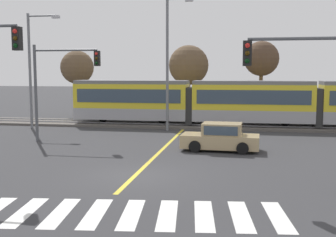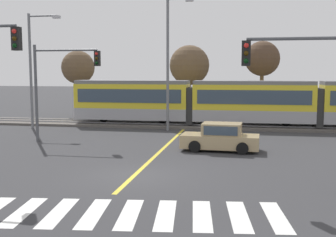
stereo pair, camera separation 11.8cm
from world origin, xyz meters
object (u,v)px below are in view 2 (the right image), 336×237
(sedan_crossing, at_px, (220,138))
(bare_tree_far_west, at_px, (78,68))
(traffic_light_near_right, at_px, (310,83))
(street_lamp_west, at_px, (34,63))
(bare_tree_west, at_px, (189,65))
(traffic_light_mid_left, at_px, (58,77))
(light_rail_tram, at_px, (253,101))
(bare_tree_east, at_px, (262,59))
(street_lamp_centre, at_px, (170,57))

(sedan_crossing, distance_m, bare_tree_far_west, 21.46)
(traffic_light_near_right, bearing_deg, street_lamp_west, 142.08)
(traffic_light_near_right, bearing_deg, bare_tree_west, 107.58)
(traffic_light_near_right, bearing_deg, traffic_light_mid_left, 147.63)
(street_lamp_west, height_order, bare_tree_far_west, street_lamp_west)
(light_rail_tram, height_order, bare_tree_east, bare_tree_east)
(sedan_crossing, relative_size, bare_tree_far_west, 0.68)
(sedan_crossing, bearing_deg, bare_tree_far_west, 133.31)
(traffic_light_mid_left, relative_size, traffic_light_near_right, 1.01)
(bare_tree_far_west, distance_m, bare_tree_east, 17.17)
(sedan_crossing, xyz_separation_m, bare_tree_west, (-3.80, 15.74, 4.17))
(traffic_light_mid_left, height_order, traffic_light_near_right, traffic_light_mid_left)
(traffic_light_mid_left, height_order, bare_tree_west, bare_tree_west)
(bare_tree_far_west, bearing_deg, traffic_light_near_right, -51.62)
(light_rail_tram, height_order, sedan_crossing, light_rail_tram)
(street_lamp_west, bearing_deg, bare_tree_far_west, 90.60)
(sedan_crossing, height_order, traffic_light_mid_left, traffic_light_mid_left)
(light_rail_tram, xyz_separation_m, bare_tree_west, (-5.68, 5.83, 2.82))
(light_rail_tram, bearing_deg, bare_tree_west, 134.25)
(sedan_crossing, distance_m, bare_tree_west, 16.72)
(traffic_light_mid_left, xyz_separation_m, traffic_light_near_right, (13.45, -8.53, -0.10))
(street_lamp_centre, bearing_deg, light_rail_tram, 22.86)
(bare_tree_far_west, bearing_deg, street_lamp_centre, -37.64)
(sedan_crossing, bearing_deg, traffic_light_near_right, -64.46)
(light_rail_tram, height_order, bare_tree_west, bare_tree_west)
(street_lamp_centre, bearing_deg, bare_tree_far_west, 142.36)
(traffic_light_mid_left, bearing_deg, traffic_light_near_right, -32.37)
(street_lamp_west, xyz_separation_m, bare_tree_east, (17.05, 7.97, 0.45))
(light_rail_tram, distance_m, bare_tree_far_west, 17.43)
(light_rail_tram, distance_m, traffic_light_mid_left, 14.82)
(street_lamp_west, bearing_deg, street_lamp_centre, 4.44)
(traffic_light_mid_left, bearing_deg, bare_tree_far_west, 107.72)
(bare_tree_far_west, xyz_separation_m, bare_tree_east, (17.14, -0.79, 0.69))
(traffic_light_near_right, height_order, bare_tree_west, bare_tree_west)
(bare_tree_far_west, xyz_separation_m, bare_tree_west, (10.66, 0.39, 0.19))
(traffic_light_mid_left, distance_m, bare_tree_east, 18.44)
(street_lamp_centre, xyz_separation_m, bare_tree_far_west, (-10.33, 7.97, -0.70))
(traffic_light_near_right, height_order, street_lamp_west, street_lamp_west)
(bare_tree_far_west, bearing_deg, bare_tree_west, 2.11)
(bare_tree_east, bearing_deg, traffic_light_near_right, -87.81)
(bare_tree_far_west, relative_size, bare_tree_east, 0.91)
(sedan_crossing, relative_size, street_lamp_centre, 0.44)
(traffic_light_mid_left, height_order, street_lamp_centre, street_lamp_centre)
(traffic_light_mid_left, distance_m, bare_tree_west, 15.83)
(bare_tree_far_west, bearing_deg, traffic_light_mid_left, -72.28)
(traffic_light_mid_left, bearing_deg, light_rail_tram, 36.49)
(light_rail_tram, height_order, street_lamp_centre, street_lamp_centre)
(light_rail_tram, distance_m, bare_tree_west, 8.62)
(street_lamp_west, height_order, bare_tree_east, street_lamp_west)
(bare_tree_east, bearing_deg, light_rail_tram, -99.74)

